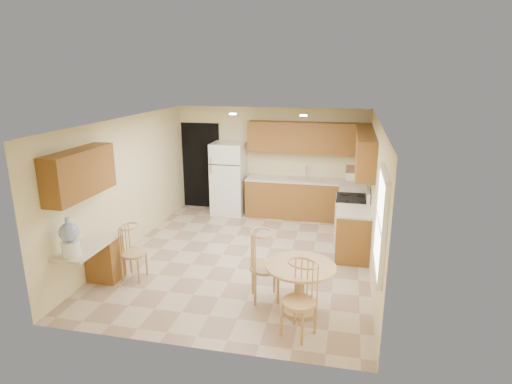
% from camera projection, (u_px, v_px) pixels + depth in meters
% --- Properties ---
extents(floor, '(5.50, 5.50, 0.00)m').
position_uv_depth(floor, '(244.00, 257.00, 7.90)').
color(floor, tan).
rests_on(floor, ground).
extents(ceiling, '(4.50, 5.50, 0.02)m').
position_uv_depth(ceiling, '(242.00, 120.00, 7.21)').
color(ceiling, white).
rests_on(ceiling, wall_back).
extents(wall_back, '(4.50, 0.02, 2.50)m').
position_uv_depth(wall_back, '(271.00, 161.00, 10.14)').
color(wall_back, beige).
rests_on(wall_back, floor).
extents(wall_front, '(4.50, 0.02, 2.50)m').
position_uv_depth(wall_front, '(186.00, 255.00, 4.97)').
color(wall_front, beige).
rests_on(wall_front, floor).
extents(wall_left, '(0.02, 5.50, 2.50)m').
position_uv_depth(wall_left, '(127.00, 185.00, 8.01)').
color(wall_left, beige).
rests_on(wall_left, floor).
extents(wall_right, '(0.02, 5.50, 2.50)m').
position_uv_depth(wall_right, '(375.00, 199.00, 7.09)').
color(wall_right, beige).
rests_on(wall_right, floor).
extents(doorway, '(0.90, 0.02, 2.10)m').
position_uv_depth(doorway, '(201.00, 166.00, 10.54)').
color(doorway, black).
rests_on(doorway, floor).
extents(base_cab_back, '(2.75, 0.60, 0.87)m').
position_uv_depth(base_cab_back, '(306.00, 199.00, 9.90)').
color(base_cab_back, brown).
rests_on(base_cab_back, floor).
extents(counter_back, '(2.75, 0.63, 0.04)m').
position_uv_depth(counter_back, '(306.00, 180.00, 9.77)').
color(counter_back, beige).
rests_on(counter_back, base_cab_back).
extents(base_cab_right_a, '(0.60, 0.59, 0.87)m').
position_uv_depth(base_cab_right_a, '(353.00, 210.00, 9.12)').
color(base_cab_right_a, brown).
rests_on(base_cab_right_a, floor).
extents(counter_right_a, '(0.63, 0.59, 0.04)m').
position_uv_depth(counter_right_a, '(354.00, 190.00, 8.99)').
color(counter_right_a, beige).
rests_on(counter_right_a, base_cab_right_a).
extents(base_cab_right_b, '(0.60, 0.80, 0.87)m').
position_uv_depth(base_cab_right_b, '(353.00, 235.00, 7.75)').
color(base_cab_right_b, brown).
rests_on(base_cab_right_b, floor).
extents(counter_right_b, '(0.63, 0.80, 0.04)m').
position_uv_depth(counter_right_b, '(355.00, 211.00, 7.63)').
color(counter_right_b, beige).
rests_on(counter_right_b, base_cab_right_b).
extents(upper_cab_back, '(2.75, 0.33, 0.70)m').
position_uv_depth(upper_cab_back, '(308.00, 138.00, 9.64)').
color(upper_cab_back, brown).
rests_on(upper_cab_back, wall_back).
extents(upper_cab_right, '(0.33, 2.42, 0.70)m').
position_uv_depth(upper_cab_right, '(365.00, 151.00, 8.10)').
color(upper_cab_right, brown).
rests_on(upper_cab_right, wall_right).
extents(upper_cab_left, '(0.33, 1.40, 0.70)m').
position_uv_depth(upper_cab_left, '(80.00, 173.00, 6.31)').
color(upper_cab_left, brown).
rests_on(upper_cab_left, wall_left).
extents(sink, '(0.78, 0.44, 0.01)m').
position_uv_depth(sink, '(305.00, 179.00, 9.77)').
color(sink, silver).
rests_on(sink, counter_back).
extents(range_hood, '(0.50, 0.76, 0.14)m').
position_uv_depth(range_hood, '(359.00, 173.00, 8.21)').
color(range_hood, silver).
rests_on(range_hood, upper_cab_right).
extents(desk_pedestal, '(0.48, 0.42, 0.72)m').
position_uv_depth(desk_pedestal, '(105.00, 258.00, 6.97)').
color(desk_pedestal, brown).
rests_on(desk_pedestal, floor).
extents(desk_top, '(0.50, 1.20, 0.04)m').
position_uv_depth(desk_top, '(89.00, 245.00, 6.50)').
color(desk_top, beige).
rests_on(desk_top, desk_pedestal).
extents(window, '(0.06, 1.12, 1.30)m').
position_uv_depth(window, '(381.00, 222.00, 5.29)').
color(window, white).
rests_on(window, wall_right).
extents(can_light_a, '(0.14, 0.14, 0.02)m').
position_uv_depth(can_light_a, '(233.00, 114.00, 8.44)').
color(can_light_a, white).
rests_on(can_light_a, ceiling).
extents(can_light_b, '(0.14, 0.14, 0.02)m').
position_uv_depth(can_light_b, '(303.00, 115.00, 8.16)').
color(can_light_b, white).
rests_on(can_light_b, ceiling).
extents(refrigerator, '(0.75, 0.73, 1.70)m').
position_uv_depth(refrigerator, '(229.00, 179.00, 10.11)').
color(refrigerator, white).
rests_on(refrigerator, floor).
extents(stove, '(0.65, 0.76, 1.09)m').
position_uv_depth(stove, '(352.00, 219.00, 8.48)').
color(stove, white).
rests_on(stove, floor).
extents(dining_table, '(0.97, 0.97, 0.72)m').
position_uv_depth(dining_table, '(300.00, 281.00, 5.98)').
color(dining_table, tan).
rests_on(dining_table, floor).
extents(chair_table_a, '(0.47, 0.61, 1.06)m').
position_uv_depth(chair_table_a, '(264.00, 262.00, 6.18)').
color(chair_table_a, tan).
rests_on(chair_table_a, floor).
extents(chair_table_b, '(0.44, 0.50, 1.00)m').
position_uv_depth(chair_table_b, '(298.00, 296.00, 5.31)').
color(chair_table_b, tan).
rests_on(chair_table_b, floor).
extents(chair_desk, '(0.40, 0.52, 0.91)m').
position_uv_depth(chair_desk, '(130.00, 249.00, 6.85)').
color(chair_desk, tan).
rests_on(chair_desk, floor).
extents(water_crock, '(0.27, 0.27, 0.57)m').
position_uv_depth(water_crock, '(70.00, 239.00, 6.03)').
color(water_crock, white).
rests_on(water_crock, desk_top).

